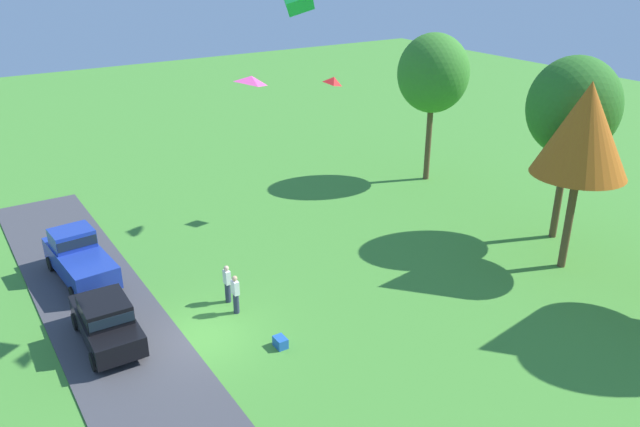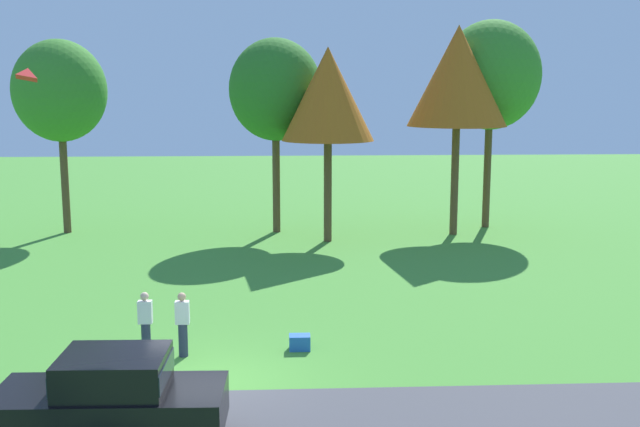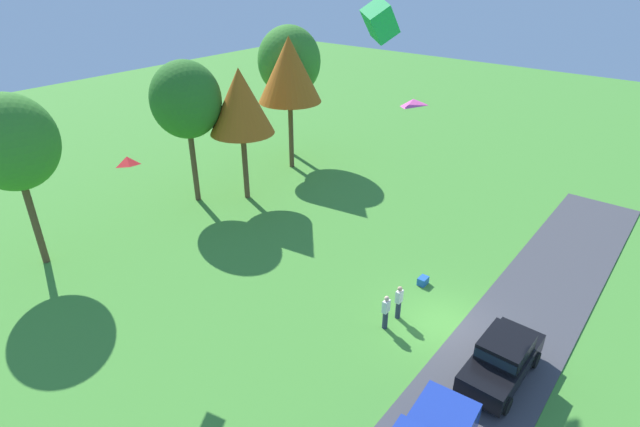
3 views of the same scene
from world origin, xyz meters
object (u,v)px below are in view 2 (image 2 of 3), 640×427
at_px(person_watching_sky, 146,323).
at_px(kite_diamond_near_flag, 28,73).
at_px(cooler_box, 300,342).
at_px(tree_right_of_center, 275,90).
at_px(tree_far_right, 60,91).
at_px(tree_lone_near, 328,95).
at_px(person_on_lawn, 183,324).
at_px(car_sedan_by_flagpole, 112,397).
at_px(tree_left_of_center, 491,76).
at_px(tree_center_back, 458,77).

distance_m(person_watching_sky, kite_diamond_near_flag, 12.53).
bearing_deg(cooler_box, tree_right_of_center, 92.53).
bearing_deg(tree_far_right, tree_lone_near, -12.15).
height_order(person_on_lawn, tree_far_right, tree_far_right).
distance_m(tree_far_right, tree_lone_near, 12.73).
xyz_separation_m(car_sedan_by_flagpole, tree_right_of_center, (3.01, 21.94, 5.75)).
bearing_deg(person_on_lawn, kite_diamond_near_flag, 125.42).
bearing_deg(cooler_box, tree_left_of_center, 60.78).
bearing_deg(person_watching_sky, tree_left_of_center, 52.11).
bearing_deg(person_on_lawn, tree_left_of_center, 54.25).
xyz_separation_m(tree_right_of_center, kite_diamond_near_flag, (-8.85, -7.75, 0.63)).
distance_m(car_sedan_by_flagpole, cooler_box, 6.57).
distance_m(tree_left_of_center, cooler_box, 21.25).
relative_size(car_sedan_by_flagpole, tree_center_back, 0.45).
height_order(car_sedan_by_flagpole, person_on_lawn, car_sedan_by_flagpole).
bearing_deg(kite_diamond_near_flag, tree_left_of_center, 23.89).
bearing_deg(cooler_box, car_sedan_by_flagpole, -125.10).
xyz_separation_m(person_watching_sky, tree_left_of_center, (13.75, 17.68, 6.61)).
height_order(tree_far_right, tree_right_of_center, tree_right_of_center).
bearing_deg(cooler_box, tree_lone_near, 83.58).
bearing_deg(car_sedan_by_flagpole, tree_center_back, 61.33).
bearing_deg(kite_diamond_near_flag, tree_far_right, 98.81).
xyz_separation_m(tree_center_back, cooler_box, (-7.69, -15.59, -7.22)).
height_order(car_sedan_by_flagpole, tree_lone_near, tree_lone_near).
distance_m(person_on_lawn, tree_lone_near, 16.36).
bearing_deg(person_on_lawn, tree_right_of_center, 82.24).
relative_size(tree_lone_near, tree_center_back, 0.89).
relative_size(cooler_box, kite_diamond_near_flag, 0.72).
bearing_deg(cooler_box, person_watching_sky, -176.36).
height_order(tree_right_of_center, tree_lone_near, tree_right_of_center).
relative_size(person_watching_sky, tree_right_of_center, 0.19).
bearing_deg(tree_center_back, tree_left_of_center, 41.78).
height_order(person_on_lawn, kite_diamond_near_flag, kite_diamond_near_flag).
distance_m(tree_right_of_center, kite_diamond_near_flag, 11.78).
bearing_deg(tree_far_right, tree_center_back, -4.19).
distance_m(tree_far_right, cooler_box, 21.15).
height_order(tree_center_back, cooler_box, tree_center_back).
bearing_deg(tree_right_of_center, person_watching_sky, -100.99).
xyz_separation_m(tree_right_of_center, tree_left_of_center, (10.48, 0.81, 0.70)).
xyz_separation_m(person_on_lawn, person_watching_sky, (-0.97, 0.09, 0.00)).
bearing_deg(car_sedan_by_flagpole, tree_far_right, 107.66).
bearing_deg(tree_right_of_center, tree_left_of_center, 4.41).
bearing_deg(tree_left_of_center, car_sedan_by_flagpole, -120.67).
relative_size(tree_left_of_center, kite_diamond_near_flag, 13.02).
bearing_deg(tree_lone_near, cooler_box, -96.42).
relative_size(tree_center_back, tree_left_of_center, 0.96).
height_order(car_sedan_by_flagpole, tree_far_right, tree_far_right).
bearing_deg(person_watching_sky, car_sedan_by_flagpole, -87.01).
bearing_deg(person_watching_sky, tree_far_right, 111.65).
bearing_deg(tree_lone_near, car_sedan_by_flagpole, -105.27).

